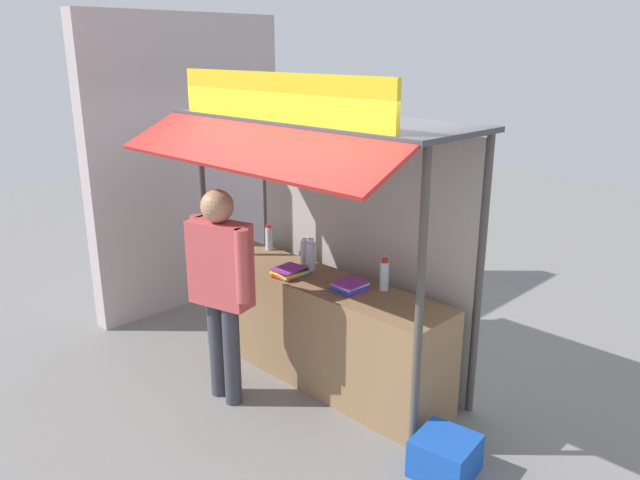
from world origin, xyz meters
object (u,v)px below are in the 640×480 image
at_px(water_bottle_far_left, 304,253).
at_px(magazine_stack_far_right, 350,286).
at_px(water_bottle_back_left, 311,255).
at_px(banana_bunch_leftmost, 314,170).
at_px(plastic_crate, 445,456).
at_px(water_bottle_back_right, 384,275).
at_px(vendor_person, 221,278).
at_px(magazine_stack_mid_left, 289,272).
at_px(banana_bunch_inner_right, 356,180).
at_px(water_bottle_right, 269,238).

xyz_separation_m(water_bottle_far_left, magazine_stack_far_right, (0.68, -0.14, -0.08)).
height_order(water_bottle_back_left, banana_bunch_leftmost, banana_bunch_leftmost).
height_order(banana_bunch_leftmost, plastic_crate, banana_bunch_leftmost).
xyz_separation_m(water_bottle_back_right, plastic_crate, (1.00, -0.53, -0.91)).
xyz_separation_m(water_bottle_back_left, plastic_crate, (1.75, -0.44, -0.92)).
distance_m(magazine_stack_far_right, vendor_person, 1.04).
bearing_deg(magazine_stack_mid_left, banana_bunch_inner_right, -15.36).
height_order(banana_bunch_leftmost, banana_bunch_inner_right, same).
bearing_deg(water_bottle_back_left, water_bottle_right, 170.54).
height_order(water_bottle_back_left, plastic_crate, water_bottle_back_left).
bearing_deg(vendor_person, water_bottle_back_right, 35.23).
distance_m(water_bottle_right, magazine_stack_mid_left, 0.76).
height_order(water_bottle_far_left, water_bottle_back_left, water_bottle_back_left).
xyz_separation_m(water_bottle_back_left, magazine_stack_far_right, (0.57, -0.11, -0.10)).
distance_m(magazine_stack_far_right, banana_bunch_inner_right, 1.13).
height_order(water_bottle_far_left, magazine_stack_mid_left, water_bottle_far_left).
relative_size(water_bottle_far_left, water_bottle_right, 1.04).
relative_size(water_bottle_back_right, water_bottle_right, 1.07).
height_order(banana_bunch_inner_right, vendor_person, banana_bunch_inner_right).
distance_m(water_bottle_back_right, magazine_stack_far_right, 0.29).
height_order(water_bottle_right, banana_bunch_inner_right, banana_bunch_inner_right).
bearing_deg(magazine_stack_mid_left, magazine_stack_far_right, 11.44).
bearing_deg(water_bottle_back_left, banana_bunch_leftmost, -42.63).
distance_m(water_bottle_right, magazine_stack_far_right, 1.29).
relative_size(vendor_person, plastic_crate, 4.52).
height_order(water_bottle_back_right, vendor_person, vendor_person).
bearing_deg(water_bottle_right, banana_bunch_inner_right, -20.59).
relative_size(water_bottle_far_left, banana_bunch_inner_right, 0.92).
relative_size(water_bottle_back_left, water_bottle_right, 1.15).
bearing_deg(magazine_stack_mid_left, water_bottle_far_left, 107.87).
relative_size(banana_bunch_leftmost, banana_bunch_inner_right, 0.98).
height_order(magazine_stack_far_right, vendor_person, vendor_person).
height_order(water_bottle_far_left, water_bottle_right, water_bottle_far_left).
relative_size(water_bottle_back_right, water_bottle_back_left, 0.93).
xyz_separation_m(water_bottle_back_right, water_bottle_right, (-1.45, 0.02, -0.01)).
relative_size(water_bottle_far_left, magazine_stack_mid_left, 0.89).
bearing_deg(water_bottle_back_right, water_bottle_far_left, -175.71).
relative_size(water_bottle_right, plastic_crate, 0.63).
height_order(water_bottle_far_left, water_bottle_back_right, water_bottle_back_right).
height_order(water_bottle_back_right, banana_bunch_inner_right, banana_bunch_inner_right).
bearing_deg(magazine_stack_mid_left, vendor_person, -95.48).
height_order(magazine_stack_far_right, banana_bunch_inner_right, banana_bunch_inner_right).
xyz_separation_m(magazine_stack_mid_left, vendor_person, (-0.06, -0.67, 0.11)).
bearing_deg(water_bottle_back_right, plastic_crate, -27.89).
bearing_deg(water_bottle_back_right, magazine_stack_mid_left, -157.27).
bearing_deg(banana_bunch_inner_right, banana_bunch_leftmost, 179.88).
xyz_separation_m(water_bottle_far_left, water_bottle_right, (-0.59, 0.09, -0.00)).
height_order(water_bottle_back_left, magazine_stack_mid_left, water_bottle_back_left).
distance_m(magazine_stack_far_right, banana_bunch_leftmost, 1.08).
relative_size(magazine_stack_far_right, vendor_person, 0.15).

